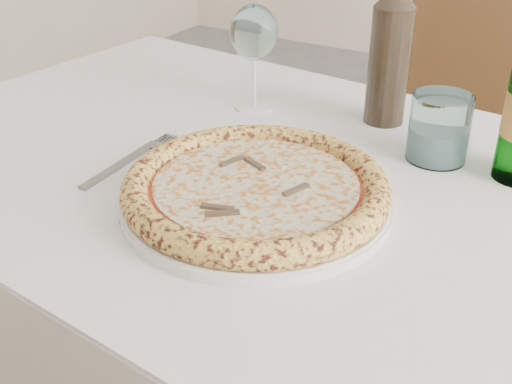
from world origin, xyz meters
TOP-DOWN VIEW (x-y plane):
  - dining_table at (-0.20, 0.07)m, footprint 1.39×0.90m
  - chair_far at (-0.13, 0.81)m, footprint 0.41×0.41m
  - plate at (-0.20, -0.03)m, footprint 0.35×0.35m
  - pizza at (-0.20, -0.03)m, footprint 0.34×0.34m
  - fork at (-0.43, -0.01)m, footprint 0.03×0.21m
  - wine_glass at (-0.38, 0.26)m, footprint 0.08×0.08m
  - tumbler at (-0.05, 0.22)m, footprint 0.09×0.09m
  - wine_bottle at (-0.16, 0.32)m, footprint 0.07×0.07m

SIDE VIEW (x-z plane):
  - chair_far at x=-0.13m, z-range 0.07..1.00m
  - dining_table at x=-0.20m, z-range 0.28..1.04m
  - fork at x=-0.43m, z-range 0.76..0.76m
  - plate at x=-0.20m, z-range 0.76..0.77m
  - pizza at x=-0.20m, z-range 0.76..0.80m
  - tumbler at x=-0.05m, z-range 0.75..0.85m
  - wine_bottle at x=-0.16m, z-range 0.74..1.00m
  - wine_glass at x=-0.38m, z-range 0.79..0.97m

